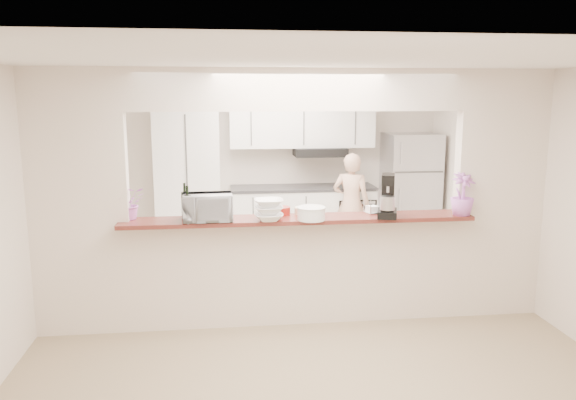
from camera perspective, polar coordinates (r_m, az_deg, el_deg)
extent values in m
plane|color=gray|center=(5.80, 0.98, -12.22)|extent=(6.00, 6.00, 0.00)
cube|color=beige|center=(7.24, -0.71, -7.46)|extent=(5.00, 2.90, 0.01)
cube|color=silver|center=(5.55, -20.45, -0.45)|extent=(0.90, 0.15, 2.50)
cube|color=silver|center=(6.07, 20.57, 0.44)|extent=(0.90, 0.15, 2.50)
cube|color=silver|center=(5.35, 1.06, 11.14)|extent=(3.20, 0.15, 0.40)
cube|color=silver|center=(5.62, 1.00, -7.27)|extent=(3.20, 0.15, 1.05)
cube|color=maroon|center=(5.43, 1.09, -1.95)|extent=(3.40, 0.38, 0.04)
cube|color=silver|center=(8.10, -10.09, 1.91)|extent=(0.90, 0.60, 2.10)
cube|color=silver|center=(8.28, 1.52, -1.97)|extent=(2.10, 0.60, 0.90)
cube|color=#323235|center=(8.19, 1.54, 1.24)|extent=(2.10, 0.62, 0.04)
cube|color=silver|center=(8.22, 1.44, 7.97)|extent=(2.10, 0.35, 0.75)
cube|color=black|center=(8.18, 3.27, 4.89)|extent=(0.75, 0.45, 0.12)
cube|color=black|center=(8.12, 7.08, -1.93)|extent=(0.55, 0.02, 0.55)
cube|color=#B3B3B8|center=(8.54, 12.27, 0.91)|extent=(0.75, 0.70, 1.70)
imported|color=pink|center=(5.51, -15.77, -0.32)|extent=(0.34, 0.32, 0.31)
cylinder|color=black|center=(5.26, -10.16, -0.89)|extent=(0.07, 0.07, 0.25)
cylinder|color=black|center=(5.23, -10.22, 0.95)|extent=(0.02, 0.02, 0.09)
cylinder|color=black|center=(5.48, -10.43, -0.47)|extent=(0.07, 0.07, 0.25)
cylinder|color=black|center=(5.45, -10.49, 1.26)|extent=(0.02, 0.02, 0.09)
imported|color=#B9BABF|center=(5.30, -8.18, -0.74)|extent=(0.47, 0.33, 0.25)
imported|color=white|center=(5.25, -1.97, -1.04)|extent=(0.28, 0.28, 0.20)
cylinder|color=white|center=(5.29, 2.38, -1.42)|extent=(0.26, 0.26, 0.12)
cylinder|color=white|center=(5.28, 2.38, -0.76)|extent=(0.27, 0.27, 0.01)
cylinder|color=white|center=(5.51, 2.39, -1.13)|extent=(0.24, 0.24, 0.08)
cylinder|color=white|center=(5.50, 2.39, -0.68)|extent=(0.25, 0.25, 0.01)
cylinder|color=maroon|center=(5.52, -0.64, -1.10)|extent=(0.17, 0.17, 0.08)
cylinder|color=beige|center=(5.55, 1.42, -1.10)|extent=(0.15, 0.15, 0.07)
cube|color=silver|center=(5.68, 8.97, -1.23)|extent=(0.28, 0.21, 0.02)
cube|color=white|center=(5.67, 8.98, -0.85)|extent=(0.13, 0.13, 0.06)
cube|color=black|center=(5.50, 10.04, -1.35)|extent=(0.26, 0.32, 0.07)
cube|color=black|center=(5.57, 10.12, 0.72)|extent=(0.14, 0.13, 0.30)
cube|color=black|center=(5.43, 10.15, 2.08)|extent=(0.19, 0.27, 0.10)
cylinder|color=#B7B7BC|center=(5.42, 10.07, -0.29)|extent=(0.14, 0.14, 0.13)
imported|color=#B667C1|center=(5.73, 17.29, 0.58)|extent=(0.27, 0.27, 0.42)
imported|color=#D3A589|center=(7.96, 6.42, -0.51)|extent=(0.63, 0.54, 1.45)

